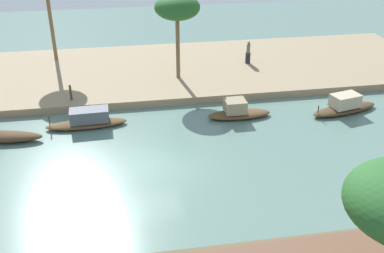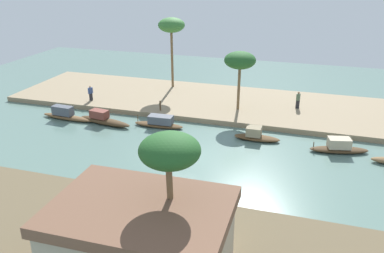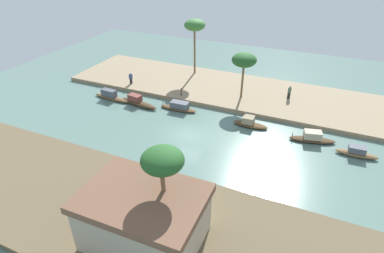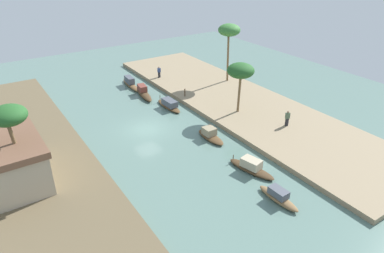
% 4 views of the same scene
% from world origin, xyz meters
% --- Properties ---
extents(river_water, '(66.82, 66.82, 0.00)m').
position_xyz_m(river_water, '(0.00, 0.00, 0.00)').
color(river_water, slate).
rests_on(river_water, ground).
extents(riverbank_left, '(42.59, 11.14, 0.47)m').
position_xyz_m(riverbank_left, '(0.00, -12.12, 0.24)').
color(riverbank_left, '#937F60').
rests_on(riverbank_left, ground).
extents(riverbank_right, '(42.59, 11.14, 0.47)m').
position_xyz_m(riverbank_right, '(0.00, 12.12, 0.24)').
color(riverbank_right, brown).
rests_on(riverbank_right, ground).
extents(sampan_upstream_small, '(3.75, 1.27, 1.12)m').
position_xyz_m(sampan_upstream_small, '(-5.26, -4.35, 0.39)').
color(sampan_upstream_small, brown).
rests_on(sampan_upstream_small, river_water).
extents(sampan_near_left_bank, '(4.59, 2.17, 1.15)m').
position_xyz_m(sampan_near_left_bank, '(-11.74, -3.94, 0.42)').
color(sampan_near_left_bank, '#47331E').
rests_on(sampan_near_left_bank, river_water).
extents(sampan_foreground, '(4.53, 1.31, 1.06)m').
position_xyz_m(sampan_foreground, '(3.34, -4.63, 0.42)').
color(sampan_foreground, brown).
rests_on(sampan_foreground, river_water).
extents(sampan_midstream, '(3.75, 1.06, 1.03)m').
position_xyz_m(sampan_midstream, '(-15.79, -3.01, 0.39)').
color(sampan_midstream, brown).
rests_on(sampan_midstream, river_water).
extents(sampan_with_red_awning, '(5.42, 1.27, 1.25)m').
position_xyz_m(sampan_with_red_awning, '(12.38, -3.80, 0.45)').
color(sampan_with_red_awning, brown).
rests_on(sampan_with_red_awning, river_water).
extents(sampan_with_tall_canopy, '(5.46, 1.92, 1.23)m').
position_xyz_m(sampan_with_tall_canopy, '(8.46, -3.81, 0.42)').
color(sampan_with_tall_canopy, '#47331E').
rests_on(sampan_with_tall_canopy, river_water).
extents(person_on_near_bank, '(0.45, 0.50, 1.54)m').
position_xyz_m(person_on_near_bank, '(12.25, -8.18, 1.16)').
color(person_on_near_bank, '#232328').
rests_on(person_on_near_bank, riverbank_left).
extents(person_by_mooring, '(0.45, 0.50, 1.65)m').
position_xyz_m(person_by_mooring, '(-8.04, -12.05, 1.21)').
color(person_by_mooring, '#232328').
rests_on(person_by_mooring, riverbank_left).
extents(mooring_post, '(0.14, 0.14, 0.95)m').
position_xyz_m(mooring_post, '(4.39, -7.48, 0.95)').
color(mooring_post, '#4C3823').
rests_on(mooring_post, riverbank_left).
extents(palm_tree_left_near, '(2.93, 2.93, 5.56)m').
position_xyz_m(palm_tree_left_near, '(-2.58, -10.13, 5.17)').
color(palm_tree_left_near, brown).
rests_on(palm_tree_left_near, riverbank_left).
extents(palm_tree_left_far, '(2.89, 2.89, 7.65)m').
position_xyz_m(palm_tree_left_far, '(5.99, -15.31, 7.21)').
color(palm_tree_left_far, brown).
rests_on(palm_tree_left_far, riverbank_left).
extents(palm_tree_right_tall, '(2.60, 2.60, 6.72)m').
position_xyz_m(palm_tree_right_tall, '(-4.05, 12.44, 6.34)').
color(palm_tree_right_tall, brown).
rests_on(palm_tree_right_tall, riverbank_right).
extents(riverside_building, '(7.67, 5.59, 3.77)m').
position_xyz_m(riverside_building, '(-3.04, 13.41, 2.39)').
color(riverside_building, tan).
rests_on(riverside_building, riverbank_right).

